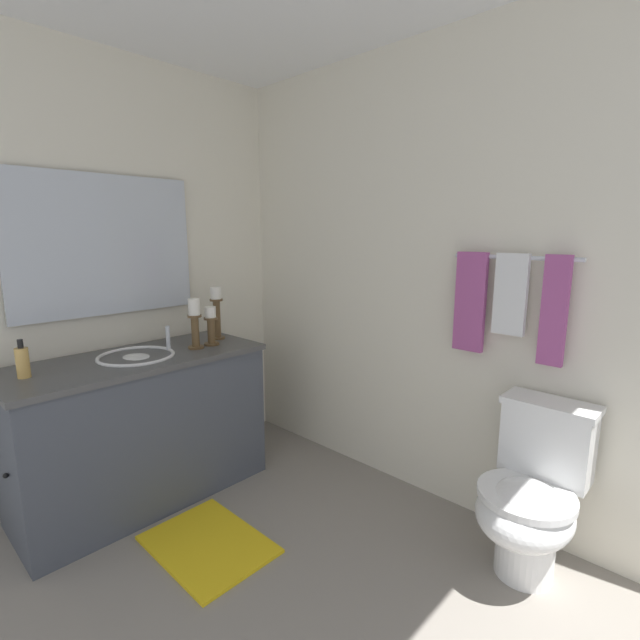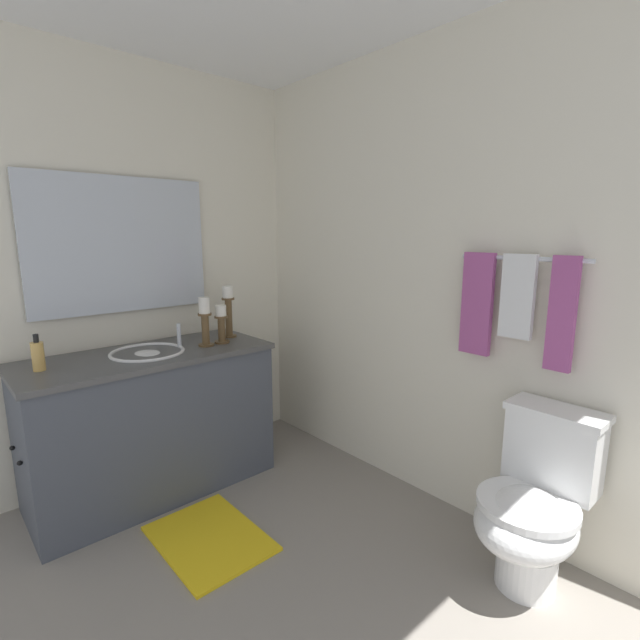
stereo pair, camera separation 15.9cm
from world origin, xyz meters
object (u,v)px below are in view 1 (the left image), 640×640
(soap_bottle, at_px, (23,362))
(candle_holder_tall, at_px, (217,312))
(mirror, at_px, (105,246))
(candle_holder_short, at_px, (211,325))
(towel_bar, at_px, (515,257))
(toilet, at_px, (531,496))
(towel_center, at_px, (511,294))
(vanity_cabinet, at_px, (142,428))
(bath_mat, at_px, (208,544))
(towel_near_corner, at_px, (554,311))
(candle_holder_mid, at_px, (195,322))
(sink_basin, at_px, (137,364))
(towel_near_vanity, at_px, (470,302))

(soap_bottle, bearing_deg, candle_holder_tall, 90.77)
(mirror, bearing_deg, candle_holder_short, 50.92)
(mirror, relative_size, towel_bar, 1.75)
(mirror, height_order, soap_bottle, mirror)
(toilet, bearing_deg, towel_bar, 136.01)
(towel_center, bearing_deg, vanity_cabinet, -145.32)
(towel_bar, bearing_deg, bath_mat, -130.32)
(towel_center, bearing_deg, towel_bar, 90.00)
(soap_bottle, distance_m, towel_bar, 2.30)
(towel_near_corner, xyz_separation_m, bath_mat, (-1.12, -1.07, -1.13))
(vanity_cabinet, xyz_separation_m, towel_bar, (1.55, 1.09, 0.95))
(soap_bottle, height_order, bath_mat, soap_bottle)
(candle_holder_tall, xyz_separation_m, towel_center, (1.59, 0.53, 0.20))
(towel_bar, xyz_separation_m, bath_mat, (-0.93, -1.09, -1.35))
(towel_near_corner, bearing_deg, candle_holder_mid, -155.78)
(sink_basin, distance_m, soap_bottle, 0.53)
(candle_holder_short, bearing_deg, candle_holder_tall, 133.11)
(soap_bottle, height_order, towel_near_corner, towel_near_corner)
(mirror, distance_m, towel_center, 2.13)
(toilet, height_order, towel_near_vanity, towel_near_vanity)
(towel_near_vanity, bearing_deg, candle_holder_tall, -159.33)
(towel_center, bearing_deg, candle_holder_short, -156.52)
(candle_holder_tall, relative_size, candle_holder_mid, 1.13)
(candle_holder_short, bearing_deg, sink_basin, -99.06)
(candle_holder_mid, bearing_deg, candle_holder_tall, 116.57)
(vanity_cabinet, distance_m, towel_center, 2.04)
(soap_bottle, relative_size, toilet, 0.24)
(soap_bottle, xyz_separation_m, towel_near_corner, (1.77, 1.59, 0.25))
(towel_bar, xyz_separation_m, towel_center, (0.00, -0.02, -0.17))
(soap_bottle, bearing_deg, towel_near_corner, 41.90)
(sink_basin, height_order, candle_holder_mid, candle_holder_mid)
(towel_near_vanity, relative_size, towel_near_corner, 1.00)
(candle_holder_short, bearing_deg, candle_holder_mid, -88.31)
(candle_holder_short, relative_size, towel_near_vanity, 0.47)
(candle_holder_mid, bearing_deg, toilet, 17.75)
(vanity_cabinet, bearing_deg, towel_near_vanity, 38.28)
(toilet, relative_size, bath_mat, 1.25)
(mirror, relative_size, towel_center, 2.68)
(vanity_cabinet, xyz_separation_m, bath_mat, (0.62, 0.00, -0.40))
(soap_bottle, height_order, towel_bar, towel_bar)
(towel_near_corner, relative_size, bath_mat, 0.81)
(toilet, bearing_deg, towel_center, 138.42)
(vanity_cabinet, relative_size, mirror, 1.32)
(candle_holder_short, xyz_separation_m, soap_bottle, (-0.09, -0.94, -0.04))
(candle_holder_short, relative_size, towel_bar, 0.40)
(mirror, height_order, bath_mat, mirror)
(sink_basin, bearing_deg, towel_near_corner, 31.60)
(candle_holder_tall, xyz_separation_m, towel_near_corner, (1.78, 0.53, 0.15))
(mirror, bearing_deg, sink_basin, 0.20)
(towel_bar, relative_size, bath_mat, 0.96)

